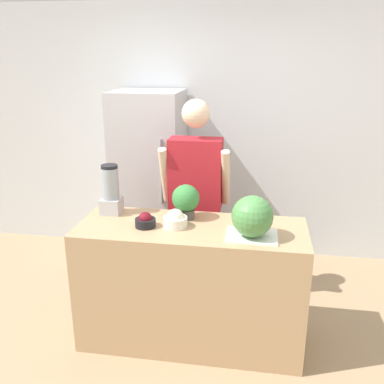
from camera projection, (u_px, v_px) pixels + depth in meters
The scene contains 11 objects.
ground_plane at pixel (184, 364), 3.04m from camera, with size 14.00×14.00×0.00m, color tan.
wall_back at pixel (216, 134), 4.47m from camera, with size 8.00×0.06×2.60m.
counter_island at pixel (191, 284), 3.19m from camera, with size 1.64×0.63×0.93m.
refrigerator at pixel (150, 179), 4.35m from camera, with size 0.67×0.67×1.76m.
person at pixel (196, 201), 3.63m from camera, with size 0.58×0.27×1.76m.
cutting_board at pixel (252, 236), 2.88m from camera, with size 0.34×0.27×0.01m.
watermelon at pixel (252, 216), 2.82m from camera, with size 0.28×0.28×0.28m.
bowl_cherries at pixel (145, 221), 3.03m from camera, with size 0.15×0.15×0.11m.
bowl_cream at pixel (175, 220), 3.03m from camera, with size 0.17×0.17×0.13m.
blender at pixel (111, 191), 3.25m from camera, with size 0.15×0.15×0.38m.
potted_plant at pixel (186, 200), 3.16m from camera, with size 0.20×0.20×0.26m.
Camera 1 is at (0.45, -2.47, 2.11)m, focal length 40.00 mm.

